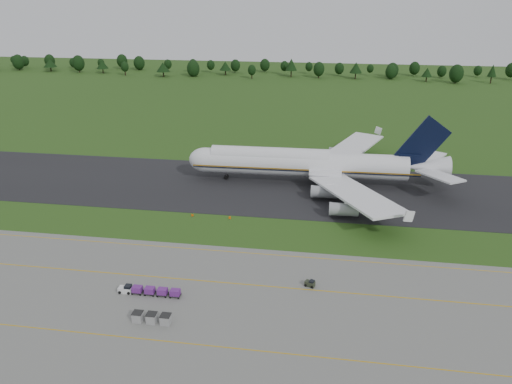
% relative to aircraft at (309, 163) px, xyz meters
% --- Properties ---
extents(ground, '(600.00, 600.00, 0.00)m').
position_rel_aircraft_xyz_m(ground, '(-13.20, -33.55, -5.90)').
color(ground, '#254715').
rests_on(ground, ground).
extents(apron, '(300.00, 52.00, 0.06)m').
position_rel_aircraft_xyz_m(apron, '(-13.20, -67.55, -5.87)').
color(apron, slate).
rests_on(apron, ground).
extents(taxiway, '(300.00, 40.00, 0.08)m').
position_rel_aircraft_xyz_m(taxiway, '(-13.20, -5.55, -5.86)').
color(taxiway, black).
rests_on(taxiway, ground).
extents(apron_markings, '(300.00, 30.20, 0.01)m').
position_rel_aircraft_xyz_m(apron_markings, '(-13.20, -60.53, -5.84)').
color(apron_markings, '#C4950B').
rests_on(apron_markings, apron).
extents(tree_line, '(528.02, 21.83, 11.62)m').
position_rel_aircraft_xyz_m(tree_line, '(-26.67, 188.64, 0.04)').
color(tree_line, black).
rests_on(tree_line, ground).
extents(aircraft, '(73.20, 71.78, 20.67)m').
position_rel_aircraft_xyz_m(aircraft, '(0.00, 0.00, 0.00)').
color(aircraft, white).
rests_on(aircraft, ground).
extents(baggage_train, '(11.54, 1.48, 1.42)m').
position_rel_aircraft_xyz_m(baggage_train, '(-25.34, -61.45, -5.09)').
color(baggage_train, silver).
rests_on(baggage_train, apron).
extents(utility_cart, '(2.06, 1.61, 0.99)m').
position_rel_aircraft_xyz_m(utility_cart, '(3.24, -54.28, -5.36)').
color(utility_cart, '#292F21').
rests_on(utility_cart, apron).
extents(uld_row, '(6.48, 1.68, 1.66)m').
position_rel_aircraft_xyz_m(uld_row, '(-21.91, -69.22, -5.01)').
color(uld_row, gray).
rests_on(uld_row, apron).
extents(edge_markers, '(9.78, 0.30, 0.60)m').
position_rel_aircraft_xyz_m(edge_markers, '(-22.03, -27.37, -5.63)').
color(edge_markers, '#F75607').
rests_on(edge_markers, ground).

